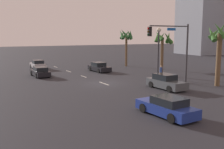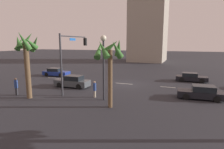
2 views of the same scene
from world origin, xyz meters
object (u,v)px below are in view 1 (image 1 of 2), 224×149
(car_2, at_px, (38,65))
(streetlamp, at_px, (159,43))
(traffic_signal, at_px, (175,44))
(car_4, at_px, (167,107))
(palm_tree_0, at_px, (163,42))
(palm_tree_2, at_px, (126,37))
(building_1, at_px, (205,11))
(palm_tree_1, at_px, (219,41))
(pedestrian_1, at_px, (161,72))
(car_1, at_px, (99,67))
(car_0, at_px, (166,82))
(car_3, at_px, (40,72))

(car_2, height_order, streetlamp, streetlamp)
(traffic_signal, bearing_deg, car_4, -43.99)
(car_2, height_order, palm_tree_0, palm_tree_0)
(palm_tree_0, relative_size, palm_tree_2, 0.91)
(traffic_signal, height_order, palm_tree_0, traffic_signal)
(car_4, height_order, streetlamp, streetlamp)
(car_2, xyz_separation_m, building_1, (-11.90, 50.92, 11.60))
(streetlamp, height_order, palm_tree_1, palm_tree_1)
(car_2, relative_size, palm_tree_1, 0.60)
(car_4, bearing_deg, pedestrian_1, 142.20)
(car_4, xyz_separation_m, streetlamp, (-13.01, 9.64, 3.78))
(car_1, xyz_separation_m, building_1, (-19.80, 43.73, 11.61))
(car_0, distance_m, streetlamp, 7.90)
(car_1, bearing_deg, traffic_signal, 9.09)
(palm_tree_1, bearing_deg, traffic_signal, -125.74)
(building_1, bearing_deg, car_1, -61.10)
(car_1, distance_m, car_4, 22.77)
(pedestrian_1, height_order, palm_tree_1, palm_tree_1)
(car_1, distance_m, car_2, 10.68)
(car_4, distance_m, streetlamp, 16.63)
(car_3, xyz_separation_m, palm_tree_1, (15.78, 14.76, 4.12))
(pedestrian_1, bearing_deg, building_1, 126.64)
(car_3, bearing_deg, palm_tree_0, 63.79)
(car_0, distance_m, pedestrian_1, 5.65)
(pedestrian_1, xyz_separation_m, palm_tree_2, (-14.19, 3.85, 4.08))
(car_3, xyz_separation_m, car_4, (21.43, 3.10, 0.03))
(streetlamp, relative_size, pedestrian_1, 3.67)
(car_2, distance_m, palm_tree_0, 20.55)
(car_0, relative_size, streetlamp, 0.71)
(pedestrian_1, distance_m, palm_tree_0, 4.94)
(car_2, relative_size, streetlamp, 0.64)
(car_0, bearing_deg, car_2, -162.18)
(car_4, height_order, pedestrian_1, pedestrian_1)
(building_1, bearing_deg, car_0, -46.91)
(streetlamp, xyz_separation_m, palm_tree_1, (7.36, 2.01, 0.32))
(car_4, distance_m, palm_tree_0, 18.69)
(car_1, distance_m, building_1, 49.39)
(car_2, bearing_deg, palm_tree_0, 39.26)
(car_4, distance_m, building_1, 65.86)
(traffic_signal, bearing_deg, building_1, 128.92)
(car_0, xyz_separation_m, palm_tree_0, (-7.20, 5.44, 3.83))
(car_0, bearing_deg, pedestrian_1, 145.80)
(palm_tree_0, xyz_separation_m, building_1, (-27.53, 38.14, 7.73))
(car_1, bearing_deg, car_0, 0.59)
(palm_tree_1, xyz_separation_m, building_1, (-36.17, 37.88, 7.53))
(car_0, bearing_deg, car_4, -39.99)
(traffic_signal, bearing_deg, palm_tree_0, 150.58)
(car_4, relative_size, pedestrian_1, 2.65)
(car_0, relative_size, palm_tree_1, 0.67)
(car_1, height_order, streetlamp, streetlamp)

